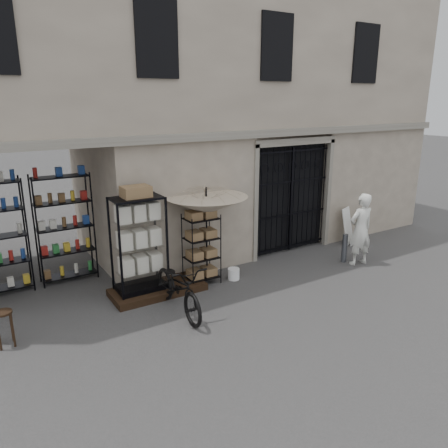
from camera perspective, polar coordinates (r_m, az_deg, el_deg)
ground at (r=9.66m, az=8.55°, el=-9.01°), size 80.00×80.00×0.00m
main_building at (r=12.06m, az=-3.45°, el=18.17°), size 14.00×4.00×9.00m
shop_recess at (r=9.82m, az=-23.29°, el=-0.40°), size 3.00×1.70×3.00m
shop_shelving at (r=10.36m, az=-23.85°, el=-1.09°), size 2.70×0.50×2.50m
iron_gate at (r=11.90m, az=8.26°, el=3.51°), size 2.50×0.21×3.00m
step_platform at (r=9.68m, az=-8.65°, el=-8.46°), size 2.00×0.90×0.15m
display_cabinet at (r=9.25m, az=-11.01°, el=-3.24°), size 1.13×0.85×2.18m
wire_rack at (r=9.82m, az=-2.96°, el=-3.39°), size 0.80×0.65×1.62m
market_umbrella at (r=9.67m, az=-2.34°, el=3.09°), size 1.75×1.78×2.63m
white_bucket at (r=10.23m, az=1.26°, el=-6.53°), size 0.33×0.33×0.26m
bicycle at (r=8.87m, az=-5.87°, el=-11.30°), size 0.74×1.08×2.00m
wooden_stool at (r=8.44m, az=-26.69°, el=-12.04°), size 0.31×0.31×0.64m
steel_bollard at (r=11.61m, az=15.47°, el=-3.05°), size 0.16×0.16×0.74m
shopkeeper at (r=11.69m, az=17.03°, el=-4.98°), size 0.84×1.89×0.44m
easel_sign at (r=12.97m, az=16.52°, el=-0.35°), size 0.67×0.71×1.04m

